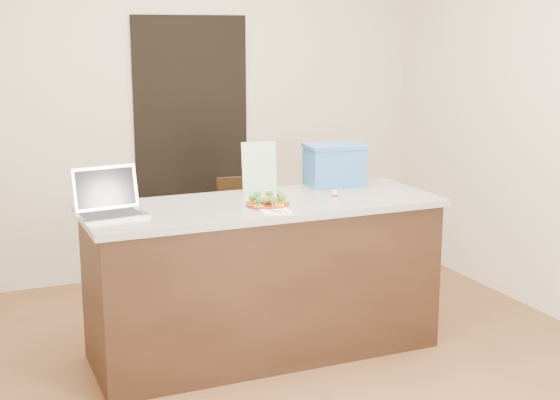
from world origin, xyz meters
name	(u,v)px	position (x,y,z in m)	size (l,w,h in m)	color
ground	(280,367)	(0.00, 0.00, 0.00)	(4.00, 4.00, 0.00)	brown
room_shell	(280,82)	(0.00, 0.00, 1.62)	(4.00, 4.00, 4.00)	white
doorway	(192,147)	(0.10, 1.98, 1.00)	(0.90, 0.02, 2.00)	black
island	(264,278)	(0.00, 0.25, 0.46)	(2.06, 0.76, 0.92)	black
plate	(268,204)	(-0.01, 0.15, 0.93)	(0.25, 0.25, 0.02)	maroon
meatballs	(268,200)	(-0.01, 0.14, 0.95)	(0.10, 0.10, 0.04)	olive
broccoli	(268,197)	(-0.01, 0.15, 0.97)	(0.21, 0.21, 0.04)	#275015
pepper_rings	(268,202)	(-0.01, 0.15, 0.94)	(0.24, 0.24, 0.01)	#FEA11A
napkin	(276,211)	(-0.03, -0.01, 0.92)	(0.16, 0.16, 0.01)	white
fork	(272,210)	(-0.05, 0.00, 0.93)	(0.05, 0.15, 0.00)	#BAB9BE
knife	(282,210)	(0.00, -0.02, 0.93)	(0.04, 0.19, 0.01)	silver
yogurt_bottle	(335,195)	(0.41, 0.15, 0.95)	(0.03, 0.03, 0.07)	silver
laptop	(108,202)	(-0.88, 0.29, 0.99)	(0.38, 0.32, 0.25)	silver
leaflet	(259,167)	(0.09, 0.54, 1.07)	(0.21, 0.00, 0.30)	white
blue_box	(334,165)	(0.60, 0.52, 1.05)	(0.39, 0.30, 0.26)	#326DB6
chair	(250,233)	(0.24, 1.10, 0.50)	(0.44, 0.44, 0.89)	black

